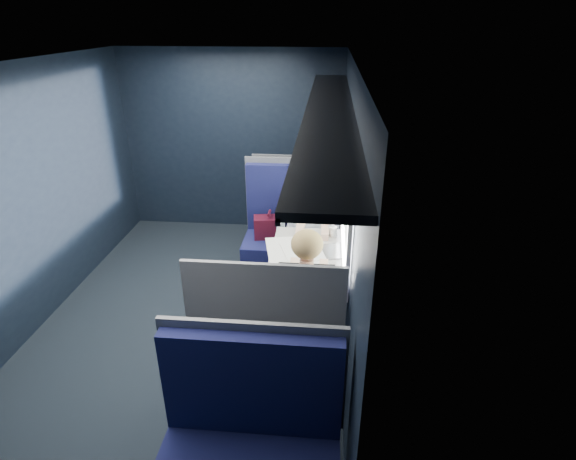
# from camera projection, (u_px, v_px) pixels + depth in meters

# --- Properties ---
(ground) EXTENTS (2.80, 4.20, 0.01)m
(ground) POSITION_uv_depth(u_px,v_px,m) (196.00, 315.00, 4.37)
(ground) COLOR black
(room_shell) EXTENTS (3.00, 4.40, 2.40)m
(room_shell) POSITION_uv_depth(u_px,v_px,m) (183.00, 169.00, 3.73)
(room_shell) COLOR black
(room_shell) RESTS_ON ground
(table) EXTENTS (0.62, 1.00, 0.74)m
(table) POSITION_uv_depth(u_px,v_px,m) (303.00, 260.00, 3.99)
(table) COLOR #54565E
(table) RESTS_ON ground
(seat_bay_near) EXTENTS (1.04, 0.62, 1.26)m
(seat_bay_near) POSITION_uv_depth(u_px,v_px,m) (290.00, 239.00, 4.90)
(seat_bay_near) COLOR #0C0E38
(seat_bay_near) RESTS_ON ground
(seat_bay_far) EXTENTS (1.04, 0.62, 1.26)m
(seat_bay_far) POSITION_uv_depth(u_px,v_px,m) (271.00, 345.00, 3.33)
(seat_bay_far) COLOR #0C0E38
(seat_bay_far) RESTS_ON ground
(seat_row_front) EXTENTS (1.04, 0.51, 1.16)m
(seat_row_front) POSITION_uv_depth(u_px,v_px,m) (297.00, 208.00, 5.73)
(seat_row_front) COLOR #0C0E38
(seat_row_front) RESTS_ON ground
(seat_row_back) EXTENTS (1.04, 0.51, 1.16)m
(seat_row_back) POSITION_uv_depth(u_px,v_px,m) (250.00, 455.00, 2.50)
(seat_row_back) COLOR #0C0E38
(seat_row_back) RESTS_ON ground
(man) EXTENTS (0.53, 0.56, 1.32)m
(man) POSITION_uv_depth(u_px,v_px,m) (314.00, 222.00, 4.59)
(man) COLOR black
(man) RESTS_ON ground
(woman) EXTENTS (0.53, 0.56, 1.32)m
(woman) POSITION_uv_depth(u_px,v_px,m) (306.00, 299.00, 3.33)
(woman) COLOR black
(woman) RESTS_ON ground
(papers) EXTENTS (0.63, 0.80, 0.01)m
(papers) POSITION_uv_depth(u_px,v_px,m) (297.00, 255.00, 3.91)
(papers) COLOR white
(papers) RESTS_ON table
(laptop) EXTENTS (0.28, 0.33, 0.21)m
(laptop) POSITION_uv_depth(u_px,v_px,m) (341.00, 246.00, 3.94)
(laptop) COLOR silver
(laptop) RESTS_ON table
(bottle_small) EXTENTS (0.06, 0.06, 0.22)m
(bottle_small) POSITION_uv_depth(u_px,v_px,m) (331.00, 225.00, 4.24)
(bottle_small) COLOR silver
(bottle_small) RESTS_ON table
(cup) EXTENTS (0.07, 0.07, 0.09)m
(cup) POSITION_uv_depth(u_px,v_px,m) (333.00, 232.00, 4.23)
(cup) COLOR white
(cup) RESTS_ON table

